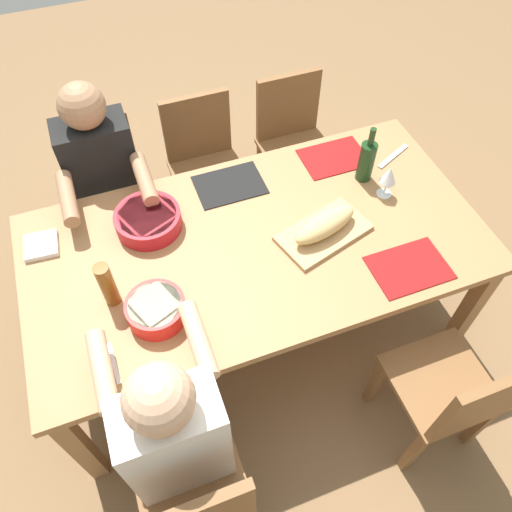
% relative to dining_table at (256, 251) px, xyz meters
% --- Properties ---
extents(ground_plane, '(8.00, 8.00, 0.00)m').
position_rel_dining_table_xyz_m(ground_plane, '(0.00, 0.00, -0.67)').
color(ground_plane, brown).
extents(dining_table, '(1.99, 1.04, 0.74)m').
position_rel_dining_table_xyz_m(dining_table, '(0.00, 0.00, 0.00)').
color(dining_table, '#9E7044').
rests_on(dining_table, ground_plane).
extents(chair_near_right, '(0.40, 0.40, 0.85)m').
position_rel_dining_table_xyz_m(chair_near_right, '(0.55, -0.84, -0.18)').
color(chair_near_right, brown).
rests_on(chair_near_right, ground_plane).
extents(diner_near_right, '(0.41, 0.53, 1.20)m').
position_rel_dining_table_xyz_m(diner_near_right, '(0.55, -0.66, 0.03)').
color(diner_near_right, '#2D2D38').
rests_on(diner_near_right, ground_plane).
extents(chair_far_left, '(0.40, 0.40, 0.85)m').
position_rel_dining_table_xyz_m(chair_far_left, '(-0.55, 0.84, -0.18)').
color(chair_far_left, brown).
rests_on(chair_far_left, ground_plane).
extents(chair_near_center, '(0.40, 0.40, 0.85)m').
position_rel_dining_table_xyz_m(chair_near_center, '(0.00, -0.84, -0.18)').
color(chair_near_center, brown).
rests_on(chair_near_center, ground_plane).
extents(chair_far_right, '(0.40, 0.40, 0.85)m').
position_rel_dining_table_xyz_m(chair_far_right, '(0.55, 0.84, -0.18)').
color(chair_far_right, brown).
rests_on(chair_far_right, ground_plane).
extents(diner_far_right, '(0.41, 0.53, 1.20)m').
position_rel_dining_table_xyz_m(diner_far_right, '(0.55, 0.66, 0.03)').
color(diner_far_right, '#2D2D38').
rests_on(diner_far_right, ground_plane).
extents(chair_near_left, '(0.40, 0.40, 0.85)m').
position_rel_dining_table_xyz_m(chair_near_left, '(-0.55, -0.84, -0.18)').
color(chair_near_left, brown).
rests_on(chair_near_left, ground_plane).
extents(serving_bowl_pasta, '(0.23, 0.23, 0.09)m').
position_rel_dining_table_xyz_m(serving_bowl_pasta, '(0.49, 0.22, 0.12)').
color(serving_bowl_pasta, red).
rests_on(serving_bowl_pasta, dining_table).
extents(serving_bowl_salad, '(0.29, 0.29, 0.08)m').
position_rel_dining_table_xyz_m(serving_bowl_salad, '(0.41, -0.24, 0.12)').
color(serving_bowl_salad, '#B21923').
rests_on(serving_bowl_salad, dining_table).
extents(cutting_board, '(0.45, 0.32, 0.02)m').
position_rel_dining_table_xyz_m(cutting_board, '(-0.29, 0.07, 0.08)').
color(cutting_board, tan).
rests_on(cutting_board, dining_table).
extents(bread_loaf, '(0.34, 0.19, 0.09)m').
position_rel_dining_table_xyz_m(bread_loaf, '(-0.29, 0.07, 0.14)').
color(bread_loaf, tan).
rests_on(bread_loaf, cutting_board).
extents(wine_bottle, '(0.08, 0.08, 0.29)m').
position_rel_dining_table_xyz_m(wine_bottle, '(-0.62, -0.19, 0.18)').
color(wine_bottle, '#193819').
rests_on(wine_bottle, dining_table).
extents(beer_bottle, '(0.06, 0.06, 0.22)m').
position_rel_dining_table_xyz_m(beer_bottle, '(0.64, 0.09, 0.18)').
color(beer_bottle, brown).
rests_on(beer_bottle, dining_table).
extents(wine_glass, '(0.08, 0.08, 0.17)m').
position_rel_dining_table_xyz_m(wine_glass, '(-0.66, -0.05, 0.19)').
color(wine_glass, silver).
rests_on(wine_glass, dining_table).
extents(placemat_far_left, '(0.32, 0.23, 0.01)m').
position_rel_dining_table_xyz_m(placemat_far_left, '(-0.55, 0.36, 0.08)').
color(placemat_far_left, maroon).
rests_on(placemat_far_left, dining_table).
extents(placemat_near_center, '(0.32, 0.23, 0.01)m').
position_rel_dining_table_xyz_m(placemat_near_center, '(0.00, -0.36, 0.08)').
color(placemat_near_center, black).
rests_on(placemat_near_center, dining_table).
extents(fork_far_right, '(0.02, 0.17, 0.01)m').
position_rel_dining_table_xyz_m(fork_far_right, '(0.69, 0.36, 0.08)').
color(fork_far_right, silver).
rests_on(fork_far_right, dining_table).
extents(placemat_near_left, '(0.32, 0.23, 0.01)m').
position_rel_dining_table_xyz_m(placemat_near_left, '(-0.55, -0.36, 0.08)').
color(placemat_near_left, maroon).
rests_on(placemat_near_left, dining_table).
extents(carving_knife, '(0.22, 0.12, 0.01)m').
position_rel_dining_table_xyz_m(carving_knife, '(-0.83, -0.26, 0.08)').
color(carving_knife, silver).
rests_on(carving_knife, dining_table).
extents(napkin_stack, '(0.15, 0.15, 0.02)m').
position_rel_dining_table_xyz_m(napkin_stack, '(0.88, -0.29, 0.08)').
color(napkin_stack, white).
rests_on(napkin_stack, dining_table).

